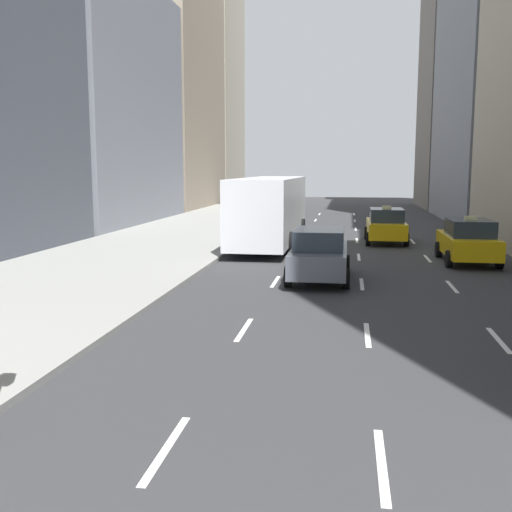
{
  "coord_description": "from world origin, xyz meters",
  "views": [
    {
      "loc": [
        2.11,
        0.8,
        3.68
      ],
      "look_at": [
        0.13,
        13.64,
        1.78
      ],
      "focal_mm": 42.0,
      "sensor_mm": 36.0,
      "label": 1
    }
  ],
  "objects_px": {
    "taxi_second": "(468,241)",
    "sedan_black_near": "(319,254)",
    "taxi_lead": "(386,225)",
    "city_bus": "(271,208)"
  },
  "relations": [
    {
      "from": "taxi_second",
      "to": "taxi_lead",
      "type": "bearing_deg",
      "value": 114.55
    },
    {
      "from": "city_bus",
      "to": "taxi_second",
      "type": "bearing_deg",
      "value": -28.09
    },
    {
      "from": "taxi_lead",
      "to": "taxi_second",
      "type": "relative_size",
      "value": 1.0
    },
    {
      "from": "taxi_lead",
      "to": "taxi_second",
      "type": "distance_m",
      "value": 6.74
    },
    {
      "from": "taxi_second",
      "to": "city_bus",
      "type": "distance_m",
      "value": 9.58
    },
    {
      "from": "taxi_lead",
      "to": "city_bus",
      "type": "bearing_deg",
      "value": -163.72
    },
    {
      "from": "taxi_second",
      "to": "sedan_black_near",
      "type": "height_order",
      "value": "taxi_second"
    },
    {
      "from": "taxi_second",
      "to": "sedan_black_near",
      "type": "xyz_separation_m",
      "value": [
        -5.6,
        -4.61,
        0.0
      ]
    },
    {
      "from": "taxi_lead",
      "to": "taxi_second",
      "type": "xyz_separation_m",
      "value": [
        2.8,
        -6.13,
        0.0
      ]
    },
    {
      "from": "sedan_black_near",
      "to": "city_bus",
      "type": "relative_size",
      "value": 0.39
    }
  ]
}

